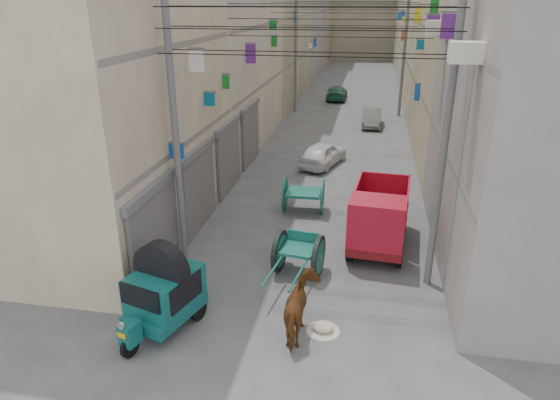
% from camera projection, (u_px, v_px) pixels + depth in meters
% --- Properties ---
extents(building_row_left, '(8.00, 62.00, 14.00)m').
position_uv_depth(building_row_left, '(253.00, 12.00, 39.29)').
color(building_row_left, beige).
rests_on(building_row_left, ground).
extents(building_row_right, '(8.00, 62.00, 14.00)m').
position_uv_depth(building_row_right, '(465.00, 13.00, 36.61)').
color(building_row_right, gray).
rests_on(building_row_right, ground).
extents(end_cap_building, '(22.00, 10.00, 13.00)m').
position_uv_depth(end_cap_building, '(365.00, 6.00, 66.98)').
color(end_cap_building, tan).
rests_on(end_cap_building, ground).
extents(shutters_left, '(0.18, 14.40, 2.88)m').
position_uv_depth(shutters_left, '(216.00, 169.00, 18.83)').
color(shutters_left, '#47474C').
rests_on(shutters_left, ground).
extents(signboards, '(8.22, 40.52, 5.67)m').
position_uv_depth(signboards, '(342.00, 77.00, 27.73)').
color(signboards, yellow).
rests_on(signboards, ground).
extents(ac_units, '(0.70, 6.55, 3.35)m').
position_uv_depth(ac_units, '(455.00, 1.00, 12.86)').
color(ac_units, beige).
rests_on(ac_units, ground).
extents(utility_poles, '(7.40, 22.20, 8.00)m').
position_uv_depth(utility_poles, '(336.00, 79.00, 23.27)').
color(utility_poles, '#58585B').
rests_on(utility_poles, ground).
extents(overhead_cables, '(7.40, 22.52, 1.12)m').
position_uv_depth(overhead_cables, '(334.00, 18.00, 19.86)').
color(overhead_cables, black).
rests_on(overhead_cables, ground).
extents(auto_rickshaw, '(1.86, 2.55, 1.73)m').
position_uv_depth(auto_rickshaw, '(163.00, 290.00, 11.91)').
color(auto_rickshaw, black).
rests_on(auto_rickshaw, ground).
extents(tonga_cart, '(1.46, 2.90, 1.26)m').
position_uv_depth(tonga_cart, '(299.00, 253.00, 14.40)').
color(tonga_cart, black).
rests_on(tonga_cart, ground).
extents(mini_truck, '(1.97, 3.86, 2.10)m').
position_uv_depth(mini_truck, '(378.00, 223.00, 15.52)').
color(mini_truck, black).
rests_on(mini_truck, ground).
extents(second_cart, '(1.51, 1.35, 1.31)m').
position_uv_depth(second_cart, '(303.00, 194.00, 18.60)').
color(second_cart, '#145B4E').
rests_on(second_cart, ground).
extents(feed_sack, '(0.51, 0.40, 0.25)m').
position_uv_depth(feed_sack, '(323.00, 327.00, 12.04)').
color(feed_sack, beige).
rests_on(feed_sack, ground).
extents(horse, '(0.88, 1.77, 1.46)m').
position_uv_depth(horse, '(302.00, 309.00, 11.67)').
color(horse, maroon).
rests_on(horse, ground).
extents(distant_car_white, '(2.30, 3.61, 1.15)m').
position_uv_depth(distant_car_white, '(323.00, 154.00, 23.86)').
color(distant_car_white, silver).
rests_on(distant_car_white, ground).
extents(distant_car_grey, '(1.15, 3.29, 1.08)m').
position_uv_depth(distant_car_grey, '(372.00, 117.00, 31.24)').
color(distant_car_grey, '#555A58').
rests_on(distant_car_grey, ground).
extents(distant_car_green, '(1.50, 3.67, 1.07)m').
position_uv_depth(distant_car_green, '(337.00, 93.00, 39.42)').
color(distant_car_green, '#205D45').
rests_on(distant_car_green, ground).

